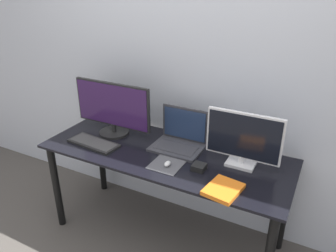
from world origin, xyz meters
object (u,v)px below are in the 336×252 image
monitor_left (113,109)px  mouse (167,164)px  monitor_right (243,139)px  book (223,189)px  keyboard (94,143)px  laptop (180,138)px  power_brick (199,167)px

monitor_left → mouse: size_ratio=10.79×
monitor_right → monitor_left: bearing=-180.0°
mouse → book: 0.41m
monitor_left → keyboard: bearing=-97.9°
monitor_right → book: bearing=-91.3°
mouse → book: (0.40, -0.09, -0.01)m
laptop → book: (0.45, -0.37, -0.05)m
monitor_right → mouse: (-0.41, -0.23, -0.17)m
monitor_left → mouse: 0.65m
monitor_left → mouse: (0.58, -0.23, -0.18)m
monitor_left → laptop: bearing=5.4°
mouse → power_brick: bearing=16.8°
laptop → monitor_left: bearing=-174.6°
keyboard → mouse: size_ratio=6.80×
keyboard → mouse: (0.61, -0.02, 0.01)m
monitor_left → power_brick: size_ratio=7.73×
keyboard → book: bearing=-6.2°
power_brick → mouse: bearing=-163.2°
laptop → keyboard: laptop is taller
keyboard → book: (1.01, -0.11, 0.00)m
keyboard → mouse: mouse is taller
keyboard → book: 1.01m
power_brick → laptop: bearing=136.7°
monitor_left → power_brick: 0.81m
monitor_left → monitor_right: 0.99m
laptop → mouse: laptop is taller
keyboard → power_brick: power_brick is taller
monitor_right → laptop: (-0.45, 0.05, -0.12)m
monitor_right → mouse: bearing=-150.2°
book → power_brick: power_brick is taller
laptop → power_brick: bearing=-43.3°
laptop → power_brick: laptop is taller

